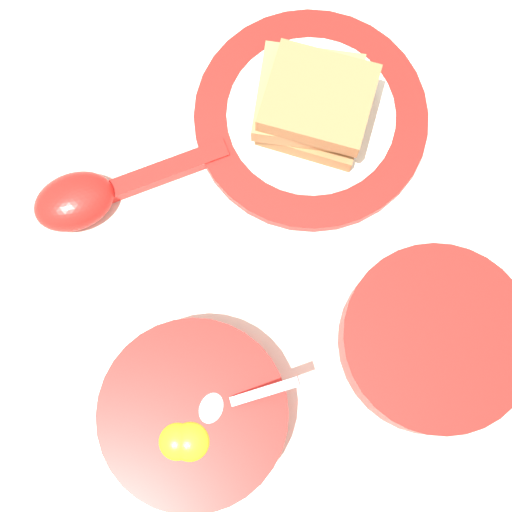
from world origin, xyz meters
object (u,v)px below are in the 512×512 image
object	(u,v)px
toast_sandwich	(314,103)
soup_spoon	(92,196)
toast_plate	(311,118)
congee_bowl	(434,339)
egg_bowl	(194,414)

from	to	relation	value
toast_sandwich	soup_spoon	world-z (taller)	toast_sandwich
toast_plate	congee_bowl	distance (m)	0.21
egg_bowl	congee_bowl	xyz separation A→B (m)	(-0.12, 0.15, -0.00)
toast_plate	congee_bowl	xyz separation A→B (m)	(0.14, 0.16, 0.02)
egg_bowl	congee_bowl	bearing A→B (deg)	128.71
egg_bowl	toast_sandwich	world-z (taller)	egg_bowl
toast_sandwich	congee_bowl	size ratio (longest dim) A/B	0.71
toast_plate	egg_bowl	bearing A→B (deg)	0.95
toast_plate	toast_sandwich	size ratio (longest dim) A/B	1.93
egg_bowl	toast_plate	distance (m)	0.27
egg_bowl	toast_plate	world-z (taller)	egg_bowl
egg_bowl	congee_bowl	size ratio (longest dim) A/B	0.97
toast_sandwich	soup_spoon	bearing A→B (deg)	-47.19
egg_bowl	soup_spoon	size ratio (longest dim) A/B	0.98
toast_sandwich	congee_bowl	xyz separation A→B (m)	(0.14, 0.15, -0.02)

